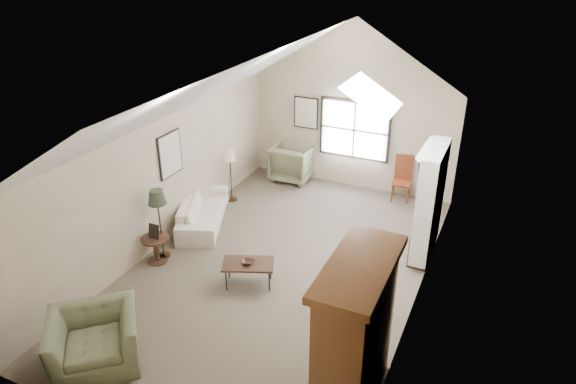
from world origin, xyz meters
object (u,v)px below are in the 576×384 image
at_px(armchair_near, 95,340).
at_px(coffee_table, 249,274).
at_px(side_chair, 402,179).
at_px(armoire, 355,339).
at_px(armchair_far, 293,163).
at_px(sofa, 203,211).
at_px(side_table, 156,250).

xyz_separation_m(armchair_near, coffee_table, (1.11, 2.53, -0.17)).
height_order(armchair_near, side_chair, side_chair).
bearing_deg(armoire, armchair_near, -167.28).
height_order(armchair_far, coffee_table, armchair_far).
bearing_deg(sofa, coffee_table, -151.14).
bearing_deg(side_table, side_chair, 51.19).
bearing_deg(sofa, armchair_far, -39.06).
relative_size(sofa, side_table, 3.99).
xyz_separation_m(sofa, coffee_table, (1.93, -1.52, -0.07)).
distance_m(armchair_far, side_chair, 2.76).
distance_m(sofa, side_table, 1.60).
bearing_deg(side_table, armchair_near, -71.36).
relative_size(armoire, armchair_near, 1.82).
bearing_deg(coffee_table, side_chair, 69.32).
bearing_deg(armchair_far, sofa, 72.79).
bearing_deg(armchair_near, armchair_far, 48.41).
height_order(armoire, side_table, armoire).
height_order(armoire, sofa, armoire).
xyz_separation_m(armchair_near, side_table, (-0.83, 2.45, -0.13)).
bearing_deg(sofa, armchair_near, 168.60).
height_order(armoire, side_chair, armoire).
xyz_separation_m(sofa, armchair_near, (0.83, -4.05, 0.09)).
relative_size(armchair_far, side_table, 1.92).
distance_m(armchair_near, side_table, 2.59).
relative_size(armoire, side_table, 4.26).
distance_m(sofa, armchair_far, 2.98).
distance_m(armchair_far, coffee_table, 4.52).
relative_size(sofa, side_chair, 1.94).
height_order(armoire, armchair_far, armoire).
relative_size(sofa, armchair_near, 1.71).
height_order(armchair_near, side_table, armchair_near).
distance_m(armchair_near, armchair_far, 6.90).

